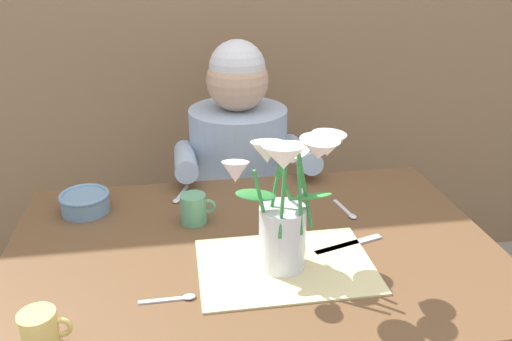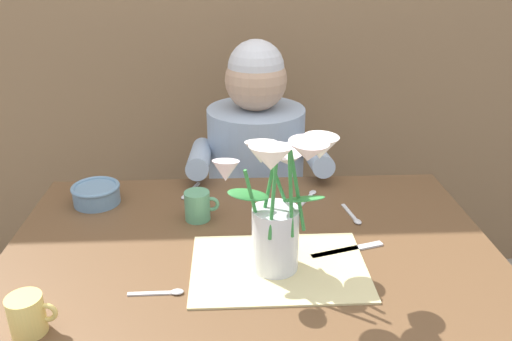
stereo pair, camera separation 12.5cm
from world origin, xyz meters
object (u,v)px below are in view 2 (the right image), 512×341
Objects in this scene: dinner_knife at (347,250)px; ceramic_mug at (28,315)px; seated_person at (256,197)px; ceramic_bowl at (96,193)px; coffee_cup at (198,206)px; flower_vase at (279,201)px.

ceramic_mug reaches higher than dinner_knife.
seated_person is 0.70m from dinner_knife.
ceramic_bowl is 0.31m from coffee_cup.
ceramic_mug is (-0.67, -0.25, 0.04)m from dinner_knife.
seated_person is at bearing 91.08° from flower_vase.
dinner_knife is (0.18, 0.07, -0.18)m from flower_vase.
flower_vase is 0.34m from coffee_cup.
seated_person reaches higher than ceramic_mug.
seated_person is 12.20× the size of ceramic_mug.
coffee_cup and ceramic_mug have the same top height.
seated_person reaches higher than coffee_cup.
coffee_cup reaches higher than ceramic_bowl.
ceramic_mug is at bearing -124.79° from coffee_cup.
flower_vase is at bearing -85.91° from seated_person.
seated_person is 12.20× the size of coffee_cup.
dinner_knife is at bearing -25.64° from coffee_cup.
seated_person is at bearing 37.81° from ceramic_bowl.
ceramic_bowl is at bearing 143.55° from flower_vase.
ceramic_bowl is at bearing 140.11° from dinner_knife.
dinner_knife is at bearing 20.75° from ceramic_mug.
flower_vase reaches higher than ceramic_bowl.
dinner_knife is at bearing -70.76° from seated_person.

